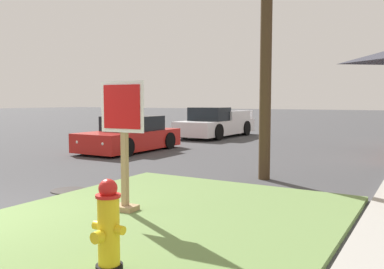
{
  "coord_description": "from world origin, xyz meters",
  "views": [
    {
      "loc": [
        5.97,
        -3.27,
        1.81
      ],
      "look_at": [
        1.83,
        3.8,
        1.13
      ],
      "focal_mm": 38.18,
      "sensor_mm": 36.0,
      "label": 1
    }
  ],
  "objects_px": {
    "stop_sign": "(124,147)",
    "parked_sedan_red": "(130,136)",
    "manhole_cover": "(69,190)",
    "pickup_truck_white": "(216,125)",
    "fire_hydrant": "(108,228)"
  },
  "relations": [
    {
      "from": "manhole_cover",
      "to": "parked_sedan_red",
      "type": "distance_m",
      "value": 6.59
    },
    {
      "from": "parked_sedan_red",
      "to": "pickup_truck_white",
      "type": "distance_m",
      "value": 6.55
    },
    {
      "from": "stop_sign",
      "to": "manhole_cover",
      "type": "relative_size",
      "value": 2.9
    },
    {
      "from": "stop_sign",
      "to": "pickup_truck_white",
      "type": "relative_size",
      "value": 0.39
    },
    {
      "from": "pickup_truck_white",
      "to": "parked_sedan_red",
      "type": "bearing_deg",
      "value": -90.89
    },
    {
      "from": "pickup_truck_white",
      "to": "fire_hydrant",
      "type": "bearing_deg",
      "value": -66.69
    },
    {
      "from": "stop_sign",
      "to": "fire_hydrant",
      "type": "bearing_deg",
      "value": -54.11
    },
    {
      "from": "parked_sedan_red",
      "to": "manhole_cover",
      "type": "bearing_deg",
      "value": -61.85
    },
    {
      "from": "fire_hydrant",
      "to": "manhole_cover",
      "type": "relative_size",
      "value": 1.36
    },
    {
      "from": "stop_sign",
      "to": "parked_sedan_red",
      "type": "distance_m",
      "value": 8.42
    },
    {
      "from": "stop_sign",
      "to": "parked_sedan_red",
      "type": "xyz_separation_m",
      "value": [
        -5.21,
        6.6,
        -0.54
      ]
    },
    {
      "from": "fire_hydrant",
      "to": "parked_sedan_red",
      "type": "bearing_deg",
      "value": 127.8
    },
    {
      "from": "manhole_cover",
      "to": "pickup_truck_white",
      "type": "relative_size",
      "value": 0.13
    },
    {
      "from": "fire_hydrant",
      "to": "pickup_truck_white",
      "type": "bearing_deg",
      "value": 113.31
    },
    {
      "from": "pickup_truck_white",
      "to": "manhole_cover",
      "type": "bearing_deg",
      "value": -76.35
    }
  ]
}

